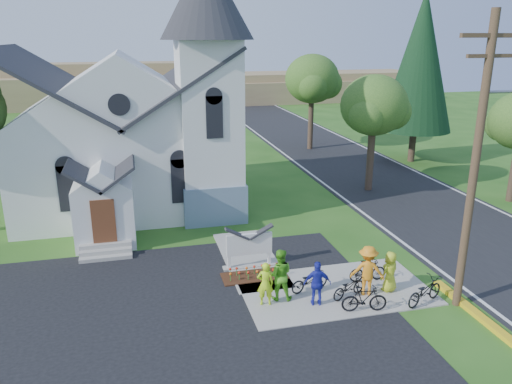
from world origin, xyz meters
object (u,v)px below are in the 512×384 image
object	(u,v)px
bike_3	(368,270)
church_sign	(249,245)
bike_0	(310,280)
bike_4	(425,291)
cyclist_2	(317,283)
cyclist_4	(390,271)
bike_2	(349,287)
cyclist_0	(265,284)
cyclist_3	(368,271)
cyclist_1	(279,275)
utility_pole	(478,157)
bike_1	(364,299)

from	to	relation	value
bike_3	church_sign	bearing A→B (deg)	62.69
bike_0	bike_4	bearing A→B (deg)	-131.30
bike_0	bike_4	size ratio (longest dim) A/B	0.88
cyclist_2	bike_3	distance (m)	2.83
church_sign	cyclist_4	xyz separation A→B (m)	(4.60, -3.25, -0.20)
cyclist_2	bike_2	bearing A→B (deg)	-157.02
cyclist_0	cyclist_3	xyz separation A→B (m)	(3.81, -0.20, 0.15)
church_sign	cyclist_1	world-z (taller)	cyclist_1
cyclist_2	cyclist_4	bearing A→B (deg)	-160.50
utility_pole	cyclist_2	xyz separation A→B (m)	(-4.95, 1.14, -4.53)
cyclist_2	bike_3	size ratio (longest dim) A/B	1.11
cyclist_2	cyclist_0	bearing A→B (deg)	-0.95
utility_pole	bike_4	size ratio (longest dim) A/B	5.58
bike_3	bike_4	bearing A→B (deg)	-146.85
cyclist_3	cyclist_0	bearing A→B (deg)	20.00
cyclist_1	bike_2	distance (m)	2.60
bike_3	bike_0	bearing A→B (deg)	96.31
cyclist_1	cyclist_4	xyz separation A→B (m)	(4.16, -0.41, -0.19)
utility_pole	bike_2	xyz separation A→B (m)	(-3.63, 1.36, -4.95)
bike_4	church_sign	bearing A→B (deg)	28.47
bike_1	cyclist_3	xyz separation A→B (m)	(0.63, 1.10, 0.47)
church_sign	utility_pole	size ratio (longest dim) A/B	0.22
cyclist_0	bike_1	xyz separation A→B (m)	(3.19, -1.30, -0.33)
bike_0	cyclist_1	world-z (taller)	cyclist_1
bike_1	bike_3	world-z (taller)	bike_1
bike_0	bike_3	size ratio (longest dim) A/B	1.06
cyclist_0	bike_1	bearing A→B (deg)	168.87
church_sign	cyclist_2	xyz separation A→B (m)	(1.62, -3.56, -0.15)
cyclist_1	bike_1	distance (m)	3.06
cyclist_2	bike_1	bearing A→B (deg)	162.96
cyclist_0	cyclist_2	bearing A→B (deg)	176.48
cyclist_0	cyclist_4	size ratio (longest dim) A/B	1.03
bike_4	bike_1	bearing A→B (deg)	67.83
bike_2	bike_0	bearing A→B (deg)	35.21
utility_pole	cyclist_3	size ratio (longest dim) A/B	5.25
bike_3	utility_pole	bearing A→B (deg)	-131.68
cyclist_0	bike_4	distance (m)	5.68
church_sign	cyclist_1	distance (m)	2.88
cyclist_3	bike_0	bearing A→B (deg)	1.66
bike_2	cyclist_3	xyz separation A→B (m)	(0.73, 0.05, 0.55)
bike_2	cyclist_3	size ratio (longest dim) A/B	0.80
cyclist_1	bike_3	distance (m)	3.79
bike_3	bike_2	bearing A→B (deg)	130.87
cyclist_1	bike_3	size ratio (longest dim) A/B	1.30
cyclist_1	cyclist_3	size ratio (longest dim) A/B	1.01
cyclist_1	cyclist_2	xyz separation A→B (m)	(1.18, -0.71, -0.14)
bike_0	cyclist_3	bearing A→B (deg)	-125.63
cyclist_2	bike_3	world-z (taller)	cyclist_2
cyclist_3	bike_3	bearing A→B (deg)	-95.07
cyclist_2	bike_0	bearing A→B (deg)	-81.57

